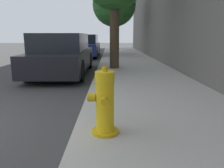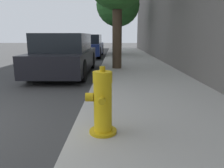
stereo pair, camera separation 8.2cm
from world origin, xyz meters
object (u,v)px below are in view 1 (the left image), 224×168
at_px(fire_hydrant, 105,104).
at_px(parked_car_mid, 84,46).
at_px(street_tree_far, 114,5).
at_px(parked_car_near, 63,55).

distance_m(fire_hydrant, parked_car_mid, 11.86).
height_order(parked_car_mid, street_tree_far, street_tree_far).
bearing_deg(parked_car_mid, street_tree_far, 4.12).
relative_size(parked_car_near, street_tree_far, 0.99).
distance_m(parked_car_mid, street_tree_far, 3.22).
bearing_deg(street_tree_far, fire_hydrant, -91.61).
relative_size(fire_hydrant, parked_car_near, 0.19).
relative_size(fire_hydrant, street_tree_far, 0.19).
bearing_deg(parked_car_near, fire_hydrant, -72.77).
height_order(fire_hydrant, parked_car_near, parked_car_near).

